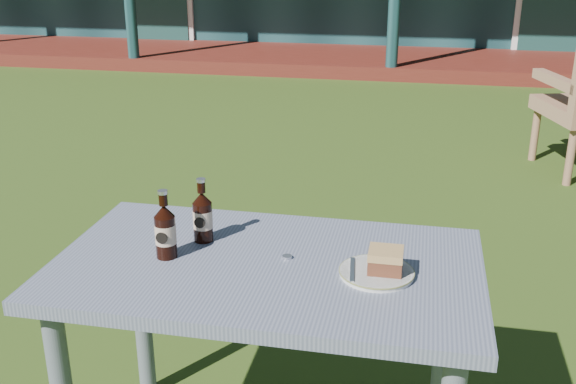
% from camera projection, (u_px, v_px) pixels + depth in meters
% --- Properties ---
extents(ground, '(80.00, 80.00, 0.00)m').
position_uv_depth(ground, '(336.00, 251.00, 3.61)').
color(ground, '#334916').
extents(cafe_table, '(1.20, 0.70, 0.72)m').
position_uv_depth(cafe_table, '(267.00, 294.00, 1.93)').
color(cafe_table, slate).
rests_on(cafe_table, ground).
extents(plate, '(0.20, 0.20, 0.01)m').
position_uv_depth(plate, '(377.00, 272.00, 1.82)').
color(plate, silver).
rests_on(plate, cafe_table).
extents(cake_slice, '(0.09, 0.09, 0.06)m').
position_uv_depth(cake_slice, '(386.00, 260.00, 1.80)').
color(cake_slice, '#572D1B').
rests_on(cake_slice, plate).
extents(fork, '(0.03, 0.14, 0.00)m').
position_uv_depth(fork, '(352.00, 269.00, 1.82)').
color(fork, silver).
rests_on(fork, plate).
extents(cola_bottle_near, '(0.06, 0.06, 0.20)m').
position_uv_depth(cola_bottle_near, '(203.00, 216.00, 2.00)').
color(cola_bottle_near, black).
rests_on(cola_bottle_near, cafe_table).
extents(cola_bottle_far, '(0.06, 0.06, 0.20)m').
position_uv_depth(cola_bottle_far, '(165.00, 231.00, 1.90)').
color(cola_bottle_far, black).
rests_on(cola_bottle_far, cafe_table).
extents(bottle_cap, '(0.03, 0.03, 0.01)m').
position_uv_depth(bottle_cap, '(287.00, 257.00, 1.91)').
color(bottle_cap, silver).
rests_on(bottle_cap, cafe_table).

